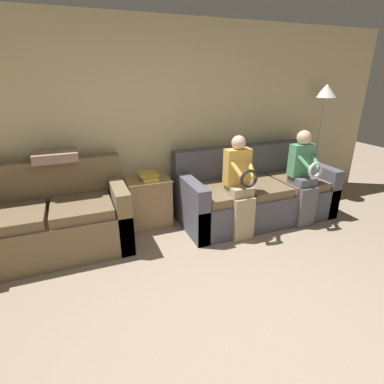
{
  "coord_description": "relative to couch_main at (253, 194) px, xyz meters",
  "views": [
    {
      "loc": [
        -0.97,
        -1.12,
        1.88
      ],
      "look_at": [
        0.12,
        1.61,
        0.73
      ],
      "focal_mm": 28.0,
      "sensor_mm": 36.0,
      "label": 1
    }
  ],
  "objects": [
    {
      "name": "throw_pillow",
      "position": [
        -2.45,
        0.37,
        0.71
      ],
      "size": [
        0.47,
        0.47,
        0.1
      ],
      "color": "gray",
      "rests_on": "couch_side"
    },
    {
      "name": "side_shelf",
      "position": [
        -1.43,
        0.29,
        -0.0
      ],
      "size": [
        0.56,
        0.41,
        0.64
      ],
      "color": "#9E7A51",
      "rests_on": "ground_plane"
    },
    {
      "name": "couch_side",
      "position": [
        -2.6,
        0.07,
        0.02
      ],
      "size": [
        1.67,
        0.87,
        0.99
      ],
      "color": "brown",
      "rests_on": "ground_plane"
    },
    {
      "name": "ground_plane",
      "position": [
        -1.26,
        -2.17,
        -0.33
      ],
      "size": [
        14.0,
        14.0,
        0.0
      ],
      "primitive_type": "plane",
      "color": "gray"
    },
    {
      "name": "child_left_seated",
      "position": [
        -0.47,
        -0.4,
        0.34
      ],
      "size": [
        0.32,
        0.37,
        1.24
      ],
      "color": "tan",
      "rests_on": "ground_plane"
    },
    {
      "name": "child_right_seated",
      "position": [
        0.47,
        -0.4,
        0.35
      ],
      "size": [
        0.31,
        0.38,
        1.24
      ],
      "color": "#56565B",
      "rests_on": "ground_plane"
    },
    {
      "name": "wall_back",
      "position": [
        -1.26,
        0.55,
        0.94
      ],
      "size": [
        7.33,
        0.06,
        2.55
      ],
      "color": "#C6B789",
      "rests_on": "ground_plane"
    },
    {
      "name": "floor_lamp",
      "position": [
        1.3,
        0.28,
        1.13
      ],
      "size": [
        0.3,
        0.3,
        1.76
      ],
      "color": "#2D2B28",
      "rests_on": "ground_plane"
    },
    {
      "name": "book_stack",
      "position": [
        -1.42,
        0.28,
        0.35
      ],
      "size": [
        0.24,
        0.31,
        0.08
      ],
      "color": "gold",
      "rests_on": "side_shelf"
    },
    {
      "name": "couch_main",
      "position": [
        0.0,
        0.0,
        0.0
      ],
      "size": [
        2.12,
        0.95,
        0.96
      ],
      "color": "#4C4C56",
      "rests_on": "ground_plane"
    }
  ]
}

